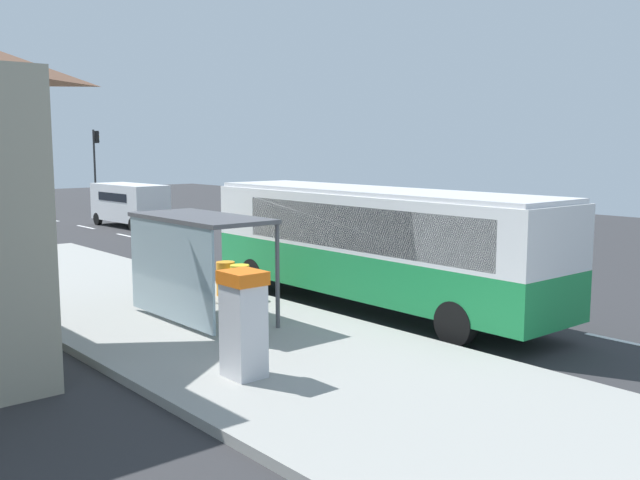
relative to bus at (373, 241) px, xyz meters
The scene contains 18 objects.
ground_plane 14.07m from the bus, 82.95° to the left, with size 56.00×92.00×0.04m, color #2D2D30.
sidewalk_platform 5.33m from the bus, 158.57° to the left, with size 6.20×30.00×0.18m, color #999993.
lane_stripe_seg_0 6.72m from the bus, 72.33° to the right, with size 0.16×2.20×0.01m, color silver.
lane_stripe_seg_1 2.93m from the bus, 30.59° to the right, with size 0.16×2.20×0.01m, color silver.
lane_stripe_seg_2 4.69m from the bus, 62.94° to the left, with size 0.16×2.20×0.01m, color silver.
lane_stripe_seg_3 9.24m from the bus, 77.49° to the left, with size 0.16×2.20×0.01m, color silver.
lane_stripe_seg_4 14.10m from the bus, 81.93° to the left, with size 0.16×2.20×0.01m, color silver.
lane_stripe_seg_5 19.03m from the bus, 84.06° to the left, with size 0.16×2.20×0.01m, color silver.
lane_stripe_seg_6 23.99m from the bus, 85.30° to the left, with size 0.16×2.20×0.01m, color silver.
lane_stripe_seg_7 28.97m from the bus, 86.11° to the left, with size 0.16×2.20×0.01m, color silver.
bus is the anchor object (origin of this frame).
white_van 22.86m from the bus, 80.14° to the left, with size 2.22×5.28×2.30m.
sedan_near 41.87m from the bus, 84.50° to the left, with size 1.92×4.44×1.52m.
ticket_machine 6.80m from the bus, 154.78° to the right, with size 0.66×0.76×1.94m.
recycling_bin_yellow 3.78m from the bus, 133.82° to the left, with size 0.52×0.52×0.95m, color yellow.
recycling_bin_orange 4.29m from the bus, 127.07° to the left, with size 0.52×0.52×0.95m, color orange.
traffic_light_near_side 35.22m from the bus, 78.18° to the left, with size 0.49×0.28×5.47m.
bus_shelter 4.92m from the bus, 163.26° to the left, with size 1.80×4.00×2.50m.
Camera 1 is at (-14.88, -13.05, 4.31)m, focal length 39.87 mm.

